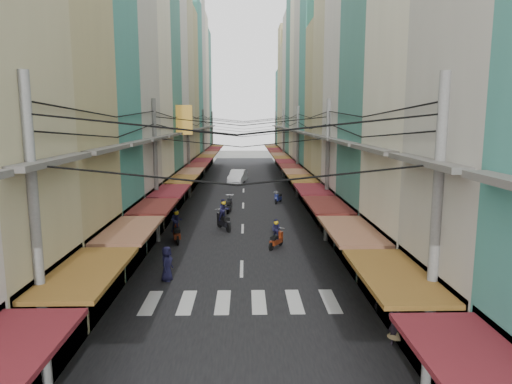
{
  "coord_description": "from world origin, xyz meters",
  "views": [
    {
      "loc": [
        0.2,
        -22.88,
        7.08
      ],
      "look_at": [
        0.83,
        4.23,
        2.72
      ],
      "focal_mm": 32.0,
      "sensor_mm": 36.0,
      "label": 1
    }
  ],
  "objects": [
    {
      "name": "parked_scooters",
      "position": [
        4.57,
        -3.79,
        0.48
      ],
      "size": [
        13.21,
        15.04,
        1.0
      ],
      "color": "black",
      "rests_on": "ground"
    },
    {
      "name": "moving_scooters",
      "position": [
        -0.99,
        7.79,
        0.55
      ],
      "size": [
        7.22,
        27.84,
        2.0
      ],
      "color": "black",
      "rests_on": "ground"
    },
    {
      "name": "utility_poles",
      "position": [
        0.0,
        15.01,
        6.59
      ],
      "size": [
        10.2,
        66.13,
        8.2
      ],
      "color": "gray",
      "rests_on": "ground"
    },
    {
      "name": "road",
      "position": [
        0.0,
        20.0,
        0.01
      ],
      "size": [
        10.0,
        80.0,
        0.02
      ],
      "primitive_type": "cube",
      "color": "black",
      "rests_on": "ground"
    },
    {
      "name": "traffic_sign",
      "position": [
        5.68,
        -0.94,
        2.13
      ],
      "size": [
        0.1,
        0.64,
        2.92
      ],
      "color": "gray",
      "rests_on": "ground"
    },
    {
      "name": "crosswalk",
      "position": [
        -0.0,
        -6.0,
        0.03
      ],
      "size": [
        7.55,
        2.4,
        0.01
      ],
      "color": "silver",
      "rests_on": "ground"
    },
    {
      "name": "building_row_right",
      "position": [
        7.92,
        16.45,
        9.41
      ],
      "size": [
        7.8,
        68.98,
        22.59
      ],
      "color": "teal",
      "rests_on": "ground"
    },
    {
      "name": "sidewalk_right",
      "position": [
        6.5,
        20.0,
        0.03
      ],
      "size": [
        3.0,
        80.0,
        0.06
      ],
      "primitive_type": "cube",
      "color": "gray",
      "rests_on": "ground"
    },
    {
      "name": "sidewalk_left",
      "position": [
        -6.5,
        20.0,
        0.03
      ],
      "size": [
        3.0,
        80.0,
        0.06
      ],
      "primitive_type": "cube",
      "color": "gray",
      "rests_on": "ground"
    },
    {
      "name": "pedestrians",
      "position": [
        -4.28,
        4.47,
        1.0
      ],
      "size": [
        12.26,
        21.53,
        2.11
      ],
      "color": "#251E28",
      "rests_on": "ground"
    },
    {
      "name": "building_row_left",
      "position": [
        -7.92,
        16.56,
        9.78
      ],
      "size": [
        7.8,
        67.67,
        23.7
      ],
      "color": "silver",
      "rests_on": "ground"
    },
    {
      "name": "market_umbrella",
      "position": [
        6.26,
        -2.59,
        2.07
      ],
      "size": [
        2.23,
        2.23,
        2.35
      ],
      "color": "#B2B2B7",
      "rests_on": "ground"
    },
    {
      "name": "bicycle",
      "position": [
        7.02,
        -3.0,
        0.0
      ],
      "size": [
        1.87,
        1.0,
        1.22
      ],
      "primitive_type": "imported",
      "rotation": [
        0.0,
        0.0,
        1.37
      ],
      "color": "black",
      "rests_on": "ground"
    },
    {
      "name": "ground",
      "position": [
        0.0,
        0.0,
        0.0
      ],
      "size": [
        160.0,
        160.0,
        0.0
      ],
      "primitive_type": "plane",
      "color": "#60605C",
      "rests_on": "ground"
    },
    {
      "name": "white_car",
      "position": [
        -0.67,
        27.5,
        0.0
      ],
      "size": [
        5.45,
        2.85,
        1.83
      ],
      "primitive_type": "imported",
      "rotation": [
        0.0,
        0.0,
        -0.16
      ],
      "color": "silver",
      "rests_on": "ground"
    }
  ]
}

